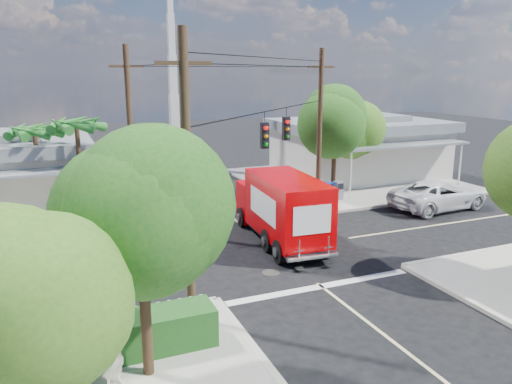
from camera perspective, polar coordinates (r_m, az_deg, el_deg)
ground at (r=22.53m, az=1.98°, el=-6.56°), size 120.00×120.00×0.00m
sidewalk_ne at (r=36.79m, az=10.35°, el=1.34°), size 14.12×14.12×0.14m
sidewalk_nw at (r=31.11m, az=-25.66°, el=-2.07°), size 14.12×14.12×0.14m
road_markings at (r=21.29m, az=3.64°, el=-7.80°), size 32.00×32.00×0.01m
building_ne at (r=38.17m, az=11.67°, el=5.16°), size 11.80×10.20×4.50m
radio_tower at (r=40.35m, az=-9.40°, el=10.44°), size 0.80×0.80×17.00m
tree_sw_front at (r=12.30m, az=-13.03°, el=-3.02°), size 3.88×3.78×6.03m
tree_sw_back at (r=9.97m, az=-24.82°, el=-10.66°), size 3.56×3.42×5.41m
tree_ne_front at (r=30.68m, az=9.12°, el=7.85°), size 4.21×4.14×6.66m
tree_ne_back at (r=33.97m, az=10.89°, el=7.34°), size 3.77×3.66×5.82m
palm_nw_front at (r=26.87m, az=-19.82°, el=7.01°), size 3.01×3.08×5.59m
palm_nw_back at (r=28.37m, az=-23.98°, el=6.19°), size 3.01×3.08×5.19m
utility_poles at (r=22.25m, az=-3.39°, el=5.60°), size 12.00×10.68×9.00m
picket_fence at (r=15.38m, az=-16.64°, el=-14.48°), size 5.94×0.06×1.00m
hedge_sw at (r=14.66m, az=-17.08°, el=-15.95°), size 6.20×1.20×1.10m
vending_boxes at (r=30.52m, az=8.25°, el=0.08°), size 1.90×0.50×1.10m
delivery_truck at (r=23.06m, az=2.92°, el=-1.84°), size 2.85×7.56×3.21m
parked_car at (r=30.66m, az=20.16°, el=-0.30°), size 6.16×3.21×1.66m
pedestrian at (r=13.29m, az=-16.01°, el=-17.23°), size 0.82×0.77×1.88m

